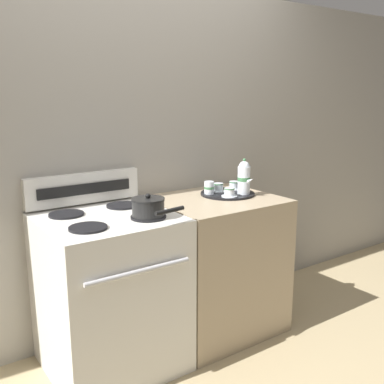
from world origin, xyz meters
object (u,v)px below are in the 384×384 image
saucepan (149,207)px  teacup_left (218,187)px  teacup_right (234,185)px  stove (110,292)px  teapot (244,177)px  creamer_jug (209,188)px  teacup_front (229,192)px  serving_tray (228,194)px

saucepan → teacup_left: 0.72m
teacup_left → teacup_right: same height
stove → teacup_right: (0.97, 0.09, 0.48)m
teapot → creamer_jug: bearing=144.2°
stove → teacup_front: bearing=-4.1°
stove → teapot: bearing=-3.2°
teacup_right → teacup_left: bearing=175.3°
teacup_left → creamer_jug: 0.10m
serving_tray → creamer_jug: size_ratio=4.31×
teacup_right → teacup_front: bearing=-137.9°
teapot → teacup_front: size_ratio=2.32×
saucepan → teacup_left: saucepan is taller
saucepan → serving_tray: 0.73m
teapot → teacup_right: size_ratio=2.32×
stove → teapot: (0.93, -0.05, 0.56)m
saucepan → teacup_right: (0.80, 0.25, -0.02)m
creamer_jug → teacup_left: bearing=13.3°
stove → serving_tray: serving_tray is taller
stove → creamer_jug: (0.75, 0.08, 0.49)m
teacup_front → creamer_jug: bearing=112.4°
stove → teacup_front: (0.81, -0.06, 0.48)m
teacup_left → teacup_front: 0.16m
stove → teacup_left: teacup_left is taller
teapot → creamer_jug: teapot is taller
teacup_left → teacup_front: size_ratio=1.00×
serving_tray → stove: bearing=-177.5°
saucepan → teapot: 0.77m
teacup_left → creamer_jug: size_ratio=1.22×
saucepan → creamer_jug: bearing=22.1°
serving_tray → teacup_right: teacup_right is taller
saucepan → teapot: (0.76, 0.11, 0.06)m
teacup_right → teapot: bearing=-105.2°
teacup_front → creamer_jug: creamer_jug is taller
stove → teacup_front: 0.94m
saucepan → teacup_right: 0.84m
stove → teacup_left: 0.97m
teacup_right → serving_tray: bearing=-152.3°
serving_tray → saucepan: bearing=-164.4°
saucepan → creamer_jug: saucepan is taller
saucepan → teacup_left: bearing=20.9°
saucepan → teacup_left: (0.67, 0.26, -0.02)m
saucepan → serving_tray: size_ratio=0.81×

